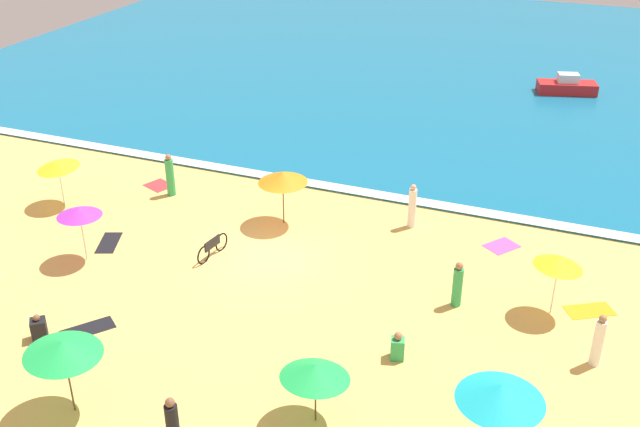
# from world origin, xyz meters

# --- Properties ---
(ground_plane) EXTENTS (60.00, 60.00, 0.00)m
(ground_plane) POSITION_xyz_m (0.00, 0.00, 0.00)
(ground_plane) COLOR #EDBC60
(ocean_water) EXTENTS (60.00, 44.00, 0.10)m
(ocean_water) POSITION_xyz_m (0.00, 28.00, 0.05)
(ocean_water) COLOR #146B93
(ocean_water) RESTS_ON ground_plane
(wave_breaker_foam) EXTENTS (57.00, 0.70, 0.01)m
(wave_breaker_foam) POSITION_xyz_m (0.00, 6.30, 0.10)
(wave_breaker_foam) COLOR white
(wave_breaker_foam) RESTS_ON ocean_water
(beach_umbrella_0) EXTENTS (2.60, 2.60, 2.27)m
(beach_umbrella_0) POSITION_xyz_m (-0.56, 2.63, 2.01)
(beach_umbrella_0) COLOR #4C3823
(beach_umbrella_0) RESTS_ON ground_plane
(beach_umbrella_2) EXTENTS (2.43, 2.43, 2.07)m
(beach_umbrella_2) POSITION_xyz_m (-9.86, 0.67, 1.83)
(beach_umbrella_2) COLOR silver
(beach_umbrella_2) RESTS_ON ground_plane
(beach_umbrella_3) EXTENTS (2.21, 2.23, 1.98)m
(beach_umbrella_3) POSITION_xyz_m (4.85, -7.34, 1.67)
(beach_umbrella_3) COLOR #4C3823
(beach_umbrella_3) RESTS_ON ground_plane
(beach_umbrella_4) EXTENTS (2.57, 2.57, 2.20)m
(beach_umbrella_4) POSITION_xyz_m (9.50, -6.73, 1.95)
(beach_umbrella_4) COLOR silver
(beach_umbrella_4) RESTS_ON ground_plane
(beach_umbrella_5) EXTENTS (2.77, 2.76, 2.39)m
(beach_umbrella_5) POSITION_xyz_m (-1.43, -9.43, 2.12)
(beach_umbrella_5) COLOR #4C3823
(beach_umbrella_5) RESTS_ON ground_plane
(beach_umbrella_6) EXTENTS (1.98, 1.99, 2.18)m
(beach_umbrella_6) POSITION_xyz_m (-6.16, -2.69, 1.98)
(beach_umbrella_6) COLOR silver
(beach_umbrella_6) RESTS_ON ground_plane
(beach_umbrella_8) EXTENTS (2.10, 2.09, 2.25)m
(beach_umbrella_8) POSITION_xyz_m (10.18, 0.15, 1.97)
(beach_umbrella_8) COLOR silver
(beach_umbrella_8) RESTS_ON ground_plane
(parked_bicycle) EXTENTS (0.31, 1.81, 0.76)m
(parked_bicycle) POSITION_xyz_m (-1.92, -0.77, 0.38)
(parked_bicycle) COLOR black
(parked_bicycle) RESTS_ON ground_plane
(beachgoer_0) EXTENTS (0.46, 0.46, 1.90)m
(beachgoer_0) POSITION_xyz_m (-6.14, 3.16, 0.89)
(beachgoer_0) COLOR green
(beachgoer_0) RESTS_ON ground_plane
(beachgoer_1) EXTENTS (0.50, 0.50, 0.93)m
(beachgoer_1) POSITION_xyz_m (6.14, -3.98, 0.40)
(beachgoer_1) COLOR green
(beachgoer_1) RESTS_ON ground_plane
(beachgoer_2) EXTENTS (0.35, 0.35, 1.59)m
(beachgoer_2) POSITION_xyz_m (1.83, -9.57, 0.75)
(beachgoer_2) COLOR black
(beachgoer_2) RESTS_ON ground_plane
(beachgoer_3) EXTENTS (0.43, 0.43, 1.75)m
(beachgoer_3) POSITION_xyz_m (11.67, -2.09, 0.83)
(beachgoer_3) COLOR white
(beachgoer_3) RESTS_ON ground_plane
(beachgoer_5) EXTENTS (0.64, 0.64, 0.89)m
(beachgoer_5) POSITION_xyz_m (-4.49, -7.19, 0.37)
(beachgoer_5) COLOR black
(beachgoer_5) RESTS_ON ground_plane
(beachgoer_6) EXTENTS (0.45, 0.45, 1.85)m
(beachgoer_6) POSITION_xyz_m (4.31, 4.21, 0.88)
(beachgoer_6) COLOR white
(beachgoer_6) RESTS_ON ground_plane
(beachgoer_7) EXTENTS (0.42, 0.42, 1.65)m
(beachgoer_7) POSITION_xyz_m (7.17, -0.56, 0.78)
(beachgoer_7) COLOR green
(beachgoer_7) RESTS_ON ground_plane
(beach_towel_0) EXTENTS (1.44, 1.34, 0.01)m
(beach_towel_0) POSITION_xyz_m (-7.16, 3.74, 0.01)
(beach_towel_0) COLOR red
(beach_towel_0) RESTS_ON ground_plane
(beach_towel_1) EXTENTS (1.47, 1.54, 0.01)m
(beach_towel_1) POSITION_xyz_m (7.95, 3.96, 0.01)
(beach_towel_1) COLOR #D84CA5
(beach_towel_1) RESTS_ON ground_plane
(beach_towel_2) EXTENTS (1.59, 1.77, 0.01)m
(beach_towel_2) POSITION_xyz_m (-3.42, -6.26, 0.01)
(beach_towel_2) COLOR black
(beach_towel_2) RESTS_ON ground_plane
(beach_towel_3) EXTENTS (1.76, 1.51, 0.01)m
(beach_towel_3) POSITION_xyz_m (11.37, 0.73, 0.01)
(beach_towel_3) COLOR orange
(beach_towel_3) RESTS_ON ground_plane
(beach_towel_4) EXTENTS (1.26, 1.77, 0.01)m
(beach_towel_4) POSITION_xyz_m (-6.14, -1.38, 0.01)
(beach_towel_4) COLOR black
(beach_towel_4) RESTS_ON ground_plane
(small_boat_0) EXTENTS (3.61, 2.20, 1.18)m
(small_boat_0) POSITION_xyz_m (8.46, 23.56, 0.51)
(small_boat_0) COLOR red
(small_boat_0) RESTS_ON ocean_water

